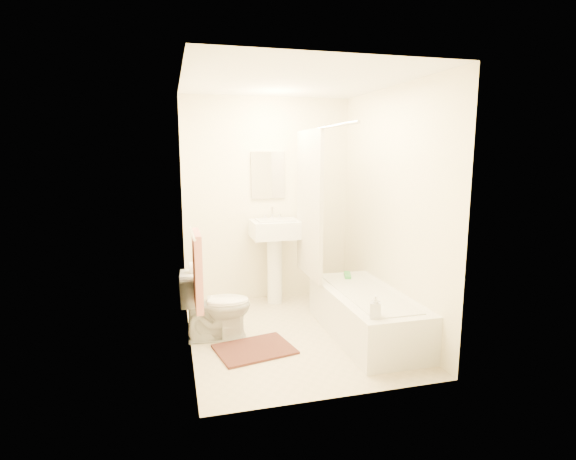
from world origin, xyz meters
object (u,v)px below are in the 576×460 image
object	(u,v)px
soap_bottle	(375,306)
toilet	(216,306)
bath_mat	(255,349)
sink	(275,258)
bathtub	(366,314)

from	to	relation	value
soap_bottle	toilet	bearing A→B (deg)	142.74
bath_mat	toilet	bearing A→B (deg)	129.43
bath_mat	soap_bottle	size ratio (longest dim) A/B	3.48
sink	bath_mat	xyz separation A→B (m)	(-0.48, -1.22, -0.53)
soap_bottle	sink	bearing A→B (deg)	103.66
sink	bathtub	size ratio (longest dim) A/B	0.71
bathtub	bath_mat	size ratio (longest dim) A/B	2.29
toilet	soap_bottle	distance (m)	1.53
soap_bottle	bath_mat	bearing A→B (deg)	148.63
toilet	soap_bottle	size ratio (longest dim) A/B	3.45
toilet	sink	size ratio (longest dim) A/B	0.61
sink	bath_mat	distance (m)	1.41
bath_mat	sink	bearing A→B (deg)	68.56
bathtub	soap_bottle	distance (m)	0.72
bathtub	soap_bottle	xyz separation A→B (m)	(-0.21, -0.62, 0.31)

